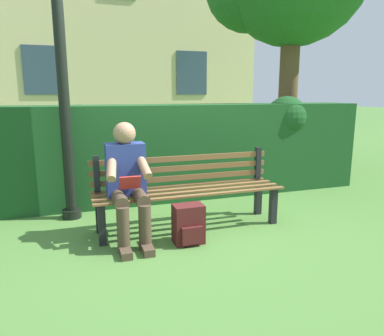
{
  "coord_description": "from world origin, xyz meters",
  "views": [
    {
      "loc": [
        1.17,
        3.54,
        1.43
      ],
      "look_at": [
        0.0,
        0.1,
        0.68
      ],
      "focal_mm": 33.87,
      "sensor_mm": 36.0,
      "label": 1
    }
  ],
  "objects_px": {
    "park_bench": "(187,188)",
    "backpack": "(189,224)",
    "person_seated": "(128,179)",
    "lamp_post": "(60,45)"
  },
  "relations": [
    {
      "from": "park_bench",
      "to": "backpack",
      "type": "relative_size",
      "value": 5.27
    },
    {
      "from": "lamp_post",
      "to": "person_seated",
      "type": "bearing_deg",
      "value": 122.61
    },
    {
      "from": "park_bench",
      "to": "lamp_post",
      "type": "distance_m",
      "value": 2.04
    },
    {
      "from": "person_seated",
      "to": "lamp_post",
      "type": "xyz_separation_m",
      "value": [
        0.54,
        -0.84,
        1.33
      ]
    },
    {
      "from": "backpack",
      "to": "lamp_post",
      "type": "relative_size",
      "value": 0.11
    },
    {
      "from": "park_bench",
      "to": "backpack",
      "type": "height_order",
      "value": "park_bench"
    },
    {
      "from": "park_bench",
      "to": "person_seated",
      "type": "xyz_separation_m",
      "value": [
        0.66,
        0.18,
        0.18
      ]
    },
    {
      "from": "backpack",
      "to": "lamp_post",
      "type": "xyz_separation_m",
      "value": [
        1.07,
        -1.13,
        1.75
      ]
    },
    {
      "from": "park_bench",
      "to": "person_seated",
      "type": "bearing_deg",
      "value": 14.89
    },
    {
      "from": "park_bench",
      "to": "backpack",
      "type": "distance_m",
      "value": 0.54
    }
  ]
}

